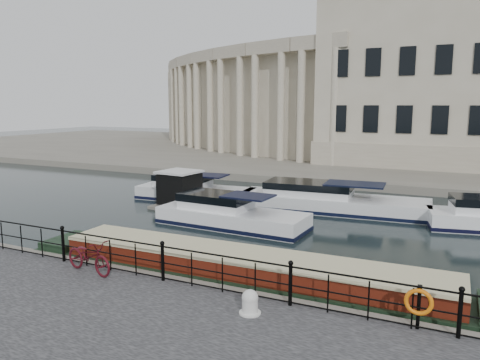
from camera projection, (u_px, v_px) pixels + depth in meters
name	position (u px, v px, depth m)	size (l,w,h in m)	color
ground_plane	(202.00, 274.00, 16.03)	(160.00, 160.00, 0.00)	black
far_bank	(384.00, 155.00, 50.67)	(120.00, 42.00, 0.55)	#6B665B
railing	(163.00, 259.00, 13.84)	(24.14, 0.14, 1.22)	black
civic_building	(370.00, 91.00, 46.19)	(53.55, 31.84, 16.85)	#ADA38C
bicycle	(89.00, 256.00, 14.51)	(0.71, 2.02, 1.06)	#490D16
mooring_bollard	(250.00, 302.00, 11.70)	(0.56, 0.56, 0.63)	silver
life_ring_post	(419.00, 303.00, 10.79)	(0.65, 0.18, 1.07)	black
narrowboat	(244.00, 279.00, 14.57)	(15.76, 2.37, 1.57)	black
harbour_hut	(180.00, 191.00, 26.01)	(2.97, 2.55, 2.17)	#6B665B
cabin_cruisers	(302.00, 207.00, 24.64)	(23.37, 8.46, 1.99)	white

